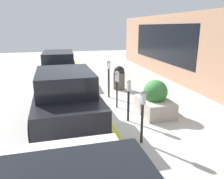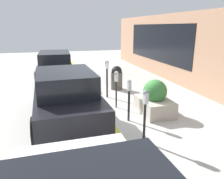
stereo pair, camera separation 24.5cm
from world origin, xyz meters
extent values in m
plane|color=beige|center=(0.00, 0.00, 0.00)|extent=(40.00, 40.00, 0.00)
cube|color=gold|center=(0.00, 0.08, 0.02)|extent=(24.50, 0.16, 0.04)
cube|color=black|center=(5.51, -4.39, 1.92)|extent=(7.35, 0.02, 2.10)
cylinder|color=#232326|center=(-1.92, -0.44, 0.52)|extent=(0.07, 0.07, 1.05)
cube|color=silver|center=(-1.92, -0.44, 1.18)|extent=(0.16, 0.09, 0.27)
sphere|color=gray|center=(-1.92, -0.44, 1.31)|extent=(0.14, 0.14, 0.14)
cylinder|color=#232326|center=(-0.57, -0.52, 0.49)|extent=(0.07, 0.07, 0.98)
cube|color=silver|center=(-0.57, -0.52, 1.12)|extent=(0.14, 0.09, 0.28)
sphere|color=gray|center=(-0.57, -0.52, 1.26)|extent=(0.12, 0.12, 0.12)
cylinder|color=#232326|center=(0.65, -0.48, 0.49)|extent=(0.06, 0.06, 0.98)
cube|color=silver|center=(0.65, -0.48, 1.12)|extent=(0.19, 0.09, 0.29)
sphere|color=gray|center=(0.65, -0.48, 1.27)|extent=(0.16, 0.16, 0.16)
cylinder|color=#232326|center=(1.89, -0.46, 0.61)|extent=(0.07, 0.07, 1.21)
cube|color=silver|center=(1.89, -0.46, 1.33)|extent=(0.19, 0.09, 0.24)
sphere|color=gray|center=(1.89, -0.46, 1.45)|extent=(0.16, 0.16, 0.16)
cube|color=#B2A899|center=(-0.23, -1.55, 0.26)|extent=(1.41, 0.95, 0.51)
sphere|color=#387A38|center=(-0.23, -1.55, 0.77)|extent=(0.79, 0.79, 0.79)
cube|color=black|center=(-0.11, 1.34, 0.69)|extent=(4.17, 1.92, 0.63)
cube|color=black|center=(-0.27, 1.34, 1.31)|extent=(2.19, 1.64, 0.61)
cylinder|color=black|center=(1.17, 0.52, 0.38)|extent=(0.76, 0.21, 0.76)
cylinder|color=black|center=(1.17, 2.15, 0.38)|extent=(0.76, 0.21, 0.76)
cylinder|color=black|center=(-1.38, 0.52, 0.38)|extent=(0.76, 0.21, 0.76)
cylinder|color=black|center=(-1.38, 2.15, 0.38)|extent=(0.76, 0.21, 0.76)
cube|color=#383D47|center=(5.51, 1.50, 0.65)|extent=(4.83, 1.86, 0.60)
cube|color=black|center=(5.32, 1.50, 1.26)|extent=(2.53, 1.59, 0.62)
cylinder|color=black|center=(6.99, 0.70, 0.35)|extent=(0.70, 0.21, 0.70)
cylinder|color=black|center=(6.99, 2.29, 0.35)|extent=(0.70, 0.21, 0.70)
cylinder|color=black|center=(4.03, 0.70, 0.35)|extent=(0.70, 0.21, 0.70)
cylinder|color=black|center=(4.03, 2.29, 0.35)|extent=(0.70, 0.21, 0.70)
cylinder|color=#514C47|center=(2.98, -1.20, 0.39)|extent=(0.53, 0.53, 0.79)
sphere|color=black|center=(2.98, -1.20, 0.85)|extent=(0.48, 0.48, 0.48)
camera|label=1|loc=(-6.56, 1.44, 2.84)|focal=35.00mm
camera|label=2|loc=(-6.50, 1.68, 2.84)|focal=35.00mm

